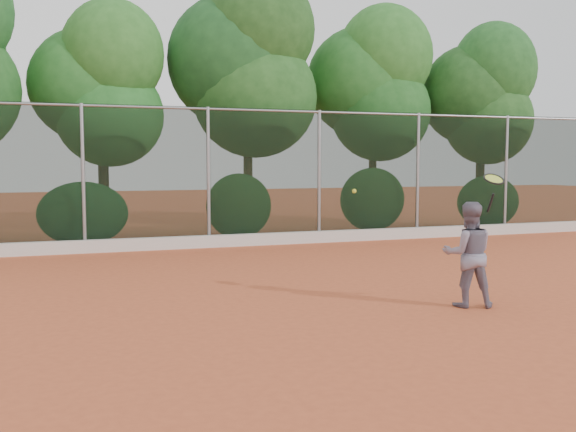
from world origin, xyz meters
name	(u,v)px	position (x,y,z in m)	size (l,w,h in m)	color
ground	(310,304)	(0.00, 0.00, 0.00)	(80.00, 80.00, 0.00)	#C2532D
concrete_curb	(211,241)	(0.00, 6.82, 0.15)	(24.00, 0.20, 0.30)	beige
tennis_player	(468,254)	(2.14, -0.92, 0.78)	(0.75, 0.59, 1.55)	slate
chainlink_fence	(208,173)	(0.00, 7.00, 1.86)	(24.09, 0.09, 3.50)	black
foliage_backdrop	(172,79)	(-0.55, 8.98, 4.40)	(23.70, 3.63, 7.55)	#402C18
tennis_racket	(493,182)	(2.45, -1.05, 1.84)	(0.33, 0.31, 0.58)	black
tennis_ball_in_flight	(354,191)	(0.44, -0.58, 1.72)	(0.06, 0.06, 0.06)	gold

